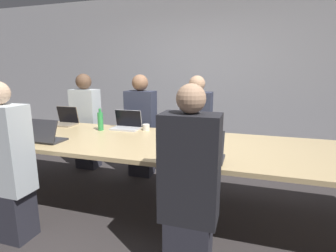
{
  "coord_description": "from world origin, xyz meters",
  "views": [
    {
      "loc": [
        0.88,
        -2.48,
        1.49
      ],
      "look_at": [
        0.07,
        0.1,
        0.91
      ],
      "focal_mm": 28.0,
      "sensor_mm": 36.0,
      "label": 1
    }
  ],
  "objects_px": {
    "laptop_near_midright": "(204,152)",
    "laptop_far_center": "(187,129)",
    "laptop_far_left": "(66,120)",
    "person_far_midleft": "(141,127)",
    "person_near_midright": "(189,189)",
    "laptop_near_left": "(44,136)",
    "laptop_far_midleft": "(127,123)",
    "person_near_left": "(7,166)",
    "cup_far_midleft": "(146,127)",
    "stapler": "(189,145)",
    "person_far_center": "(196,131)",
    "person_far_left": "(86,123)",
    "bottle_far_midleft": "(100,121)",
    "bottle_far_center": "(207,132)"
  },
  "relations": [
    {
      "from": "laptop_far_center",
      "to": "bottle_far_center",
      "type": "relative_size",
      "value": 1.57
    },
    {
      "from": "laptop_far_center",
      "to": "person_far_center",
      "type": "distance_m",
      "value": 0.55
    },
    {
      "from": "laptop_far_center",
      "to": "cup_far_midleft",
      "type": "xyz_separation_m",
      "value": [
        -0.54,
        0.08,
        -0.03
      ]
    },
    {
      "from": "laptop_far_left",
      "to": "stapler",
      "type": "height_order",
      "value": "laptop_far_left"
    },
    {
      "from": "person_far_center",
      "to": "laptop_far_midleft",
      "type": "relative_size",
      "value": 4.04
    },
    {
      "from": "laptop_far_center",
      "to": "person_near_left",
      "type": "height_order",
      "value": "person_near_left"
    },
    {
      "from": "person_far_left",
      "to": "person_far_midleft",
      "type": "relative_size",
      "value": 1.0
    },
    {
      "from": "laptop_far_left",
      "to": "stapler",
      "type": "relative_size",
      "value": 2.02
    },
    {
      "from": "person_far_left",
      "to": "laptop_far_left",
      "type": "bearing_deg",
      "value": -92.44
    },
    {
      "from": "person_near_left",
      "to": "cup_far_midleft",
      "type": "xyz_separation_m",
      "value": [
        0.75,
        1.32,
        0.12
      ]
    },
    {
      "from": "person_near_midright",
      "to": "laptop_far_left",
      "type": "relative_size",
      "value": 4.52
    },
    {
      "from": "cup_far_midleft",
      "to": "stapler",
      "type": "height_order",
      "value": "cup_far_midleft"
    },
    {
      "from": "laptop_far_center",
      "to": "laptop_near_left",
      "type": "distance_m",
      "value": 1.53
    },
    {
      "from": "laptop_far_left",
      "to": "person_far_left",
      "type": "height_order",
      "value": "person_far_left"
    },
    {
      "from": "person_near_left",
      "to": "laptop_near_midright",
      "type": "bearing_deg",
      "value": -165.72
    },
    {
      "from": "laptop_near_midright",
      "to": "person_near_left",
      "type": "height_order",
      "value": "person_near_left"
    },
    {
      "from": "laptop_near_midright",
      "to": "person_far_left",
      "type": "height_order",
      "value": "person_far_left"
    },
    {
      "from": "person_near_midright",
      "to": "person_far_left",
      "type": "height_order",
      "value": "person_far_left"
    },
    {
      "from": "person_far_midleft",
      "to": "cup_far_midleft",
      "type": "distance_m",
      "value": 0.46
    },
    {
      "from": "bottle_far_center",
      "to": "person_far_left",
      "type": "xyz_separation_m",
      "value": [
        -1.94,
        0.64,
        -0.14
      ]
    },
    {
      "from": "laptop_far_left",
      "to": "person_far_midleft",
      "type": "height_order",
      "value": "person_far_midleft"
    },
    {
      "from": "laptop_near_midright",
      "to": "laptop_far_left",
      "type": "xyz_separation_m",
      "value": [
        -2.04,
        0.89,
        -0.0
      ]
    },
    {
      "from": "laptop_near_midright",
      "to": "laptop_near_left",
      "type": "bearing_deg",
      "value": -2.77
    },
    {
      "from": "laptop_far_left",
      "to": "cup_far_midleft",
      "type": "distance_m",
      "value": 1.17
    },
    {
      "from": "bottle_far_center",
      "to": "laptop_near_left",
      "type": "xyz_separation_m",
      "value": [
        -1.59,
        -0.6,
        -0.02
      ]
    },
    {
      "from": "cup_far_midleft",
      "to": "stapler",
      "type": "bearing_deg",
      "value": -39.97
    },
    {
      "from": "person_far_center",
      "to": "person_near_left",
      "type": "xyz_separation_m",
      "value": [
        -1.29,
        -1.76,
        -0.01
      ]
    },
    {
      "from": "bottle_far_center",
      "to": "laptop_near_left",
      "type": "relative_size",
      "value": 0.56
    },
    {
      "from": "laptop_far_left",
      "to": "laptop_near_midright",
      "type": "bearing_deg",
      "value": -23.57
    },
    {
      "from": "person_near_midright",
      "to": "person_far_midleft",
      "type": "xyz_separation_m",
      "value": [
        -1.07,
        1.67,
        0.02
      ]
    },
    {
      "from": "laptop_far_center",
      "to": "person_near_left",
      "type": "xyz_separation_m",
      "value": [
        -1.29,
        -1.24,
        -0.15
      ]
    },
    {
      "from": "laptop_near_midright",
      "to": "laptop_far_center",
      "type": "bearing_deg",
      "value": -67.57
    },
    {
      "from": "laptop_near_left",
      "to": "laptop_far_midleft",
      "type": "height_order",
      "value": "laptop_near_left"
    },
    {
      "from": "person_near_left",
      "to": "stapler",
      "type": "height_order",
      "value": "person_near_left"
    },
    {
      "from": "laptop_near_midright",
      "to": "bottle_far_midleft",
      "type": "distance_m",
      "value": 1.59
    },
    {
      "from": "laptop_far_left",
      "to": "person_far_midleft",
      "type": "xyz_separation_m",
      "value": [
        0.93,
        0.4,
        -0.13
      ]
    },
    {
      "from": "person_far_left",
      "to": "person_near_left",
      "type": "distance_m",
      "value": 1.78
    },
    {
      "from": "person_near_midright",
      "to": "laptop_far_left",
      "type": "xyz_separation_m",
      "value": [
        -2.01,
        1.27,
        0.15
      ]
    },
    {
      "from": "laptop_far_midleft",
      "to": "person_near_midright",
      "type": "bearing_deg",
      "value": -49.45
    },
    {
      "from": "bottle_far_midleft",
      "to": "stapler",
      "type": "xyz_separation_m",
      "value": [
        1.2,
        -0.39,
        -0.09
      ]
    },
    {
      "from": "person_far_left",
      "to": "bottle_far_midleft",
      "type": "bearing_deg",
      "value": -43.61
    },
    {
      "from": "laptop_near_midright",
      "to": "laptop_far_midleft",
      "type": "bearing_deg",
      "value": -38.58
    },
    {
      "from": "laptop_far_left",
      "to": "laptop_near_left",
      "type": "relative_size",
      "value": 0.86
    },
    {
      "from": "laptop_far_center",
      "to": "laptop_far_midleft",
      "type": "distance_m",
      "value": 0.8
    },
    {
      "from": "bottle_far_center",
      "to": "person_far_left",
      "type": "relative_size",
      "value": 0.14
    },
    {
      "from": "bottle_far_center",
      "to": "laptop_near_midright",
      "type": "bearing_deg",
      "value": -82.75
    },
    {
      "from": "person_far_midleft",
      "to": "person_far_left",
      "type": "bearing_deg",
      "value": 177.94
    },
    {
      "from": "person_far_left",
      "to": "person_near_left",
      "type": "relative_size",
      "value": 1.03
    },
    {
      "from": "person_near_midright",
      "to": "bottle_far_center",
      "type": "xyz_separation_m",
      "value": [
        -0.05,
        1.06,
        0.17
      ]
    },
    {
      "from": "person_far_center",
      "to": "bottle_far_center",
      "type": "xyz_separation_m",
      "value": [
        0.25,
        -0.67,
        0.16
      ]
    }
  ]
}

